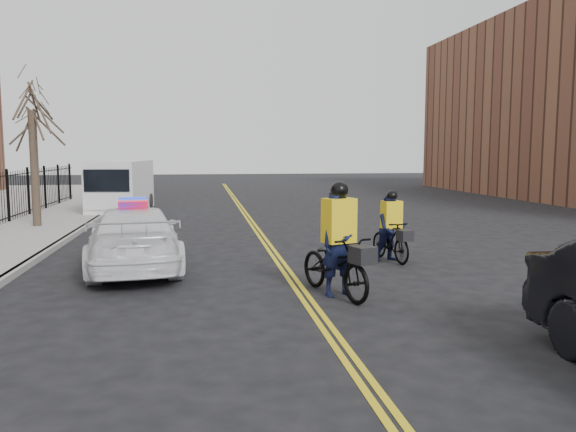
{
  "coord_description": "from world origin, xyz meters",
  "views": [
    {
      "loc": [
        -1.88,
        -10.59,
        2.71
      ],
      "look_at": [
        0.0,
        1.66,
        1.3
      ],
      "focal_mm": 35.0,
      "sensor_mm": 36.0,
      "label": 1
    }
  ],
  "objects_px": {
    "police_cruiser": "(134,238)",
    "cyclist_far": "(391,233)",
    "cyclist_near": "(339,256)",
    "cargo_van": "(121,187)"
  },
  "relations": [
    {
      "from": "police_cruiser",
      "to": "cyclist_far",
      "type": "distance_m",
      "value": 6.23
    },
    {
      "from": "cyclist_near",
      "to": "cyclist_far",
      "type": "distance_m",
      "value": 3.73
    },
    {
      "from": "cargo_van",
      "to": "cyclist_near",
      "type": "xyz_separation_m",
      "value": [
        6.18,
        -16.1,
        -0.38
      ]
    },
    {
      "from": "police_cruiser",
      "to": "cyclist_near",
      "type": "height_order",
      "value": "cyclist_near"
    },
    {
      "from": "police_cruiser",
      "to": "cargo_van",
      "type": "height_order",
      "value": "cargo_van"
    },
    {
      "from": "cyclist_near",
      "to": "police_cruiser",
      "type": "bearing_deg",
      "value": 123.99
    },
    {
      "from": "police_cruiser",
      "to": "cyclist_near",
      "type": "bearing_deg",
      "value": 136.24
    },
    {
      "from": "police_cruiser",
      "to": "cyclist_near",
      "type": "relative_size",
      "value": 2.25
    },
    {
      "from": "police_cruiser",
      "to": "cyclist_far",
      "type": "height_order",
      "value": "cyclist_far"
    },
    {
      "from": "cargo_van",
      "to": "cyclist_near",
      "type": "relative_size",
      "value": 2.42
    }
  ]
}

